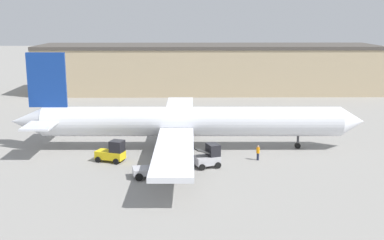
{
  "coord_description": "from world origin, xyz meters",
  "views": [
    {
      "loc": [
        -0.73,
        -57.14,
        16.14
      ],
      "look_at": [
        0.0,
        0.0,
        3.59
      ],
      "focal_mm": 45.0,
      "sensor_mm": 36.0,
      "label": 1
    }
  ],
  "objects_px": {
    "belt_loader_truck": "(209,157)",
    "airplane": "(183,122)",
    "ground_crew_worker": "(258,152)",
    "baggage_tug": "(153,168)",
    "pushback_tug": "(113,152)"
  },
  "relations": [
    {
      "from": "belt_loader_truck",
      "to": "airplane",
      "type": "bearing_deg",
      "value": 90.3
    },
    {
      "from": "ground_crew_worker",
      "to": "baggage_tug",
      "type": "distance_m",
      "value": 12.76
    },
    {
      "from": "belt_loader_truck",
      "to": "baggage_tug",
      "type": "bearing_deg",
      "value": -171.01
    },
    {
      "from": "ground_crew_worker",
      "to": "baggage_tug",
      "type": "height_order",
      "value": "baggage_tug"
    },
    {
      "from": "airplane",
      "to": "ground_crew_worker",
      "type": "height_order",
      "value": "airplane"
    },
    {
      "from": "airplane",
      "to": "pushback_tug",
      "type": "relative_size",
      "value": 12.28
    },
    {
      "from": "baggage_tug",
      "to": "belt_loader_truck",
      "type": "relative_size",
      "value": 1.22
    },
    {
      "from": "airplane",
      "to": "ground_crew_worker",
      "type": "relative_size",
      "value": 24.98
    },
    {
      "from": "airplane",
      "to": "ground_crew_worker",
      "type": "xyz_separation_m",
      "value": [
        8.48,
        -4.98,
        -2.39
      ]
    },
    {
      "from": "airplane",
      "to": "baggage_tug",
      "type": "bearing_deg",
      "value": -105.19
    },
    {
      "from": "ground_crew_worker",
      "to": "pushback_tug",
      "type": "bearing_deg",
      "value": 50.97
    },
    {
      "from": "baggage_tug",
      "to": "belt_loader_truck",
      "type": "xyz_separation_m",
      "value": [
        5.77,
        3.25,
        0.21
      ]
    },
    {
      "from": "baggage_tug",
      "to": "pushback_tug",
      "type": "bearing_deg",
      "value": 122.35
    },
    {
      "from": "airplane",
      "to": "baggage_tug",
      "type": "height_order",
      "value": "airplane"
    },
    {
      "from": "belt_loader_truck",
      "to": "pushback_tug",
      "type": "bearing_deg",
      "value": 149.4
    }
  ]
}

